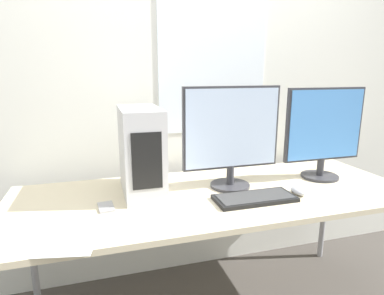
{
  "coord_description": "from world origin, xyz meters",
  "views": [
    {
      "loc": [
        -0.59,
        -1.12,
        1.39
      ],
      "look_at": [
        -0.13,
        0.41,
        1.02
      ],
      "focal_mm": 30.0,
      "sensor_mm": 36.0,
      "label": 1
    }
  ],
  "objects_px": {
    "monitor_right_near": "(324,131)",
    "pc_tower": "(141,151)",
    "mouse": "(298,191)",
    "cell_phone": "(106,207)",
    "monitor_main": "(232,134)",
    "keyboard": "(255,198)"
  },
  "relations": [
    {
      "from": "monitor_right_near",
      "to": "pc_tower",
      "type": "bearing_deg",
      "value": 176.42
    },
    {
      "from": "mouse",
      "to": "cell_phone",
      "type": "height_order",
      "value": "mouse"
    },
    {
      "from": "cell_phone",
      "to": "monitor_right_near",
      "type": "bearing_deg",
      "value": -0.82
    },
    {
      "from": "pc_tower",
      "to": "monitor_right_near",
      "type": "relative_size",
      "value": 0.83
    },
    {
      "from": "pc_tower",
      "to": "monitor_main",
      "type": "xyz_separation_m",
      "value": [
        0.49,
        -0.06,
        0.08
      ]
    },
    {
      "from": "monitor_main",
      "to": "mouse",
      "type": "xyz_separation_m",
      "value": [
        0.3,
        -0.21,
        -0.29
      ]
    },
    {
      "from": "mouse",
      "to": "monitor_main",
      "type": "bearing_deg",
      "value": 145.17
    },
    {
      "from": "keyboard",
      "to": "mouse",
      "type": "xyz_separation_m",
      "value": [
        0.26,
        0.01,
        0.01
      ]
    },
    {
      "from": "monitor_right_near",
      "to": "keyboard",
      "type": "relative_size",
      "value": 1.33
    },
    {
      "from": "pc_tower",
      "to": "monitor_main",
      "type": "distance_m",
      "value": 0.5
    },
    {
      "from": "monitor_main",
      "to": "mouse",
      "type": "relative_size",
      "value": 5.16
    },
    {
      "from": "mouse",
      "to": "cell_phone",
      "type": "xyz_separation_m",
      "value": [
        -0.99,
        0.11,
        -0.01
      ]
    },
    {
      "from": "cell_phone",
      "to": "monitor_main",
      "type": "bearing_deg",
      "value": 3.42
    },
    {
      "from": "keyboard",
      "to": "pc_tower",
      "type": "bearing_deg",
      "value": 152.14
    },
    {
      "from": "pc_tower",
      "to": "monitor_main",
      "type": "bearing_deg",
      "value": -7.28
    },
    {
      "from": "mouse",
      "to": "pc_tower",
      "type": "bearing_deg",
      "value": 160.97
    },
    {
      "from": "monitor_main",
      "to": "monitor_right_near",
      "type": "xyz_separation_m",
      "value": [
        0.6,
        -0.01,
        -0.01
      ]
    },
    {
      "from": "keyboard",
      "to": "cell_phone",
      "type": "height_order",
      "value": "keyboard"
    },
    {
      "from": "pc_tower",
      "to": "cell_phone",
      "type": "relative_size",
      "value": 3.62
    },
    {
      "from": "monitor_right_near",
      "to": "cell_phone",
      "type": "bearing_deg",
      "value": -175.58
    },
    {
      "from": "keyboard",
      "to": "mouse",
      "type": "height_order",
      "value": "mouse"
    },
    {
      "from": "mouse",
      "to": "monitor_right_near",
      "type": "bearing_deg",
      "value": 34.9
    }
  ]
}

